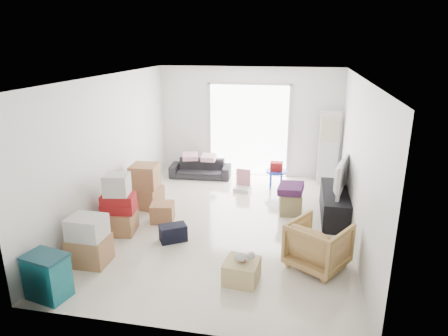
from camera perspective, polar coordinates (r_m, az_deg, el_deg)
room_shell at (r=7.14m, az=0.35°, el=1.99°), size 4.98×6.48×3.18m
sliding_door at (r=10.02m, az=3.55°, el=5.93°), size 2.10×0.04×2.33m
ac_tower at (r=9.73m, az=14.71°, el=2.78°), size 0.45×0.30×1.75m
tv_console at (r=8.05m, az=15.45°, el=-4.98°), size 0.48×1.60×0.53m
television at (r=7.93m, az=15.65°, el=-2.73°), size 0.85×1.19×0.14m
sofa at (r=10.02m, az=-3.39°, el=0.31°), size 1.53×0.55×0.59m
pillow_left at (r=9.98m, az=-4.87°, el=2.29°), size 0.40×0.36×0.11m
pillow_right at (r=9.85m, az=-2.23°, el=2.20°), size 0.37×0.30×0.13m
armchair at (r=6.24m, az=13.35°, el=-10.33°), size 1.05×1.04×0.81m
storage_bins at (r=5.94m, az=-23.93°, el=-13.94°), size 0.61×0.49×0.63m
box_stack_a at (r=6.52m, az=-18.79°, el=-9.88°), size 0.58×0.49×0.77m
box_stack_b at (r=7.33m, az=-14.79°, el=-5.48°), size 0.63×0.60×1.09m
box_stack_c at (r=8.31m, az=-11.16°, el=-2.63°), size 0.67×0.59×0.91m
loose_box at (r=7.73m, az=-8.77°, el=-6.24°), size 0.48×0.48×0.35m
duffel_bag at (r=6.98m, az=-7.28°, el=-9.18°), size 0.52×0.47×0.29m
ottoman at (r=8.04m, az=9.41°, el=-5.03°), size 0.47×0.47×0.42m
blanket at (r=7.93m, az=9.52°, el=-3.16°), size 0.51×0.51×0.14m
kids_table at (r=9.29m, az=7.48°, el=-0.26°), size 0.49×0.49×0.62m
toy_walker at (r=9.18m, az=2.69°, el=-2.37°), size 0.39×0.35×0.48m
wood_crate at (r=5.87m, az=2.54°, el=-14.50°), size 0.52×0.52×0.32m
plush_bunny at (r=5.75m, az=2.91°, el=-12.58°), size 0.30×0.17×0.15m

